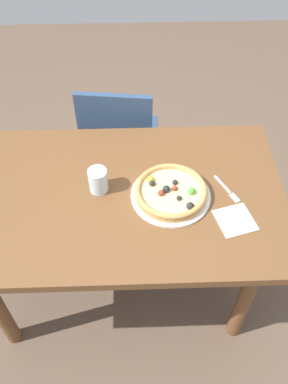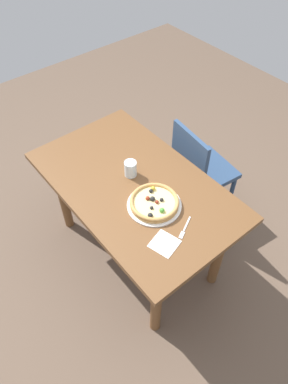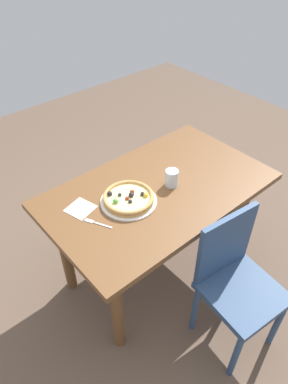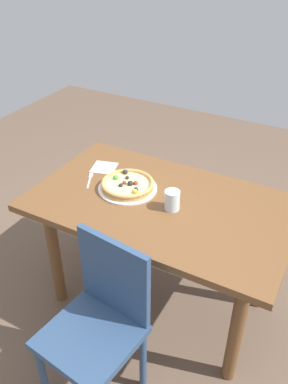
# 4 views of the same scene
# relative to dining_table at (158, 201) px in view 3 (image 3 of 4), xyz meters

# --- Properties ---
(ground_plane) EXTENTS (6.00, 6.00, 0.00)m
(ground_plane) POSITION_rel_dining_table_xyz_m (0.00, 0.00, -0.66)
(ground_plane) COLOR brown
(dining_table) EXTENTS (1.39, 0.83, 0.77)m
(dining_table) POSITION_rel_dining_table_xyz_m (0.00, 0.00, 0.00)
(dining_table) COLOR brown
(dining_table) RESTS_ON ground
(chair_near) EXTENTS (0.45, 0.45, 0.90)m
(chair_near) POSITION_rel_dining_table_xyz_m (0.01, -0.63, -0.16)
(chair_near) COLOR navy
(chair_near) RESTS_ON ground
(plate) EXTENTS (0.33, 0.33, 0.01)m
(plate) POSITION_rel_dining_table_xyz_m (-0.22, 0.02, 0.12)
(plate) COLOR white
(plate) RESTS_ON dining_table
(pizza) EXTENTS (0.30, 0.30, 0.05)m
(pizza) POSITION_rel_dining_table_xyz_m (-0.22, 0.02, 0.14)
(pizza) COLOR tan
(pizza) RESTS_ON plate
(fork) EXTENTS (0.09, 0.15, 0.00)m
(fork) POSITION_rel_dining_table_xyz_m (-0.46, 0.00, 0.11)
(fork) COLOR silver
(fork) RESTS_ON dining_table
(drinking_glass) EXTENTS (0.08, 0.08, 0.11)m
(drinking_glass) POSITION_rel_dining_table_xyz_m (0.08, -0.03, 0.17)
(drinking_glass) COLOR silver
(drinking_glass) RESTS_ON dining_table
(napkin) EXTENTS (0.17, 0.17, 0.00)m
(napkin) POSITION_rel_dining_table_xyz_m (-0.46, 0.15, 0.11)
(napkin) COLOR white
(napkin) RESTS_ON dining_table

